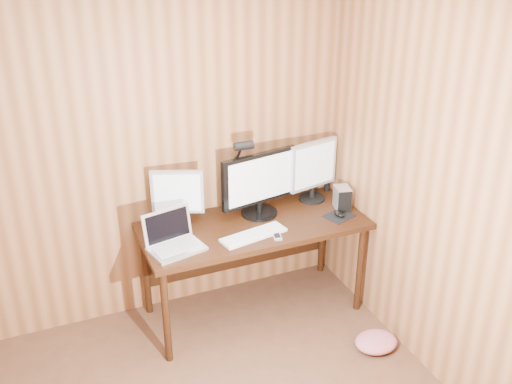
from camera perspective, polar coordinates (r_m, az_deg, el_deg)
room_shell at (r=2.25m, az=-6.45°, el=-14.51°), size 4.00×4.00×4.00m
desk at (r=4.18m, az=-0.65°, el=-4.21°), size 1.60×0.70×0.75m
monitor_center at (r=4.09m, az=0.34°, el=0.90°), size 0.61×0.27×0.48m
monitor_left at (r=3.99m, az=-7.84°, el=-0.43°), size 0.35×0.17×0.41m
monitor_right at (r=4.33m, az=5.74°, el=2.32°), size 0.42×0.20×0.48m
laptop at (r=3.79m, az=-8.32°, el=-4.67°), size 0.39×0.33×0.25m
keyboard at (r=3.90m, az=-0.24°, el=-4.31°), size 0.49×0.23×0.02m
mousepad at (r=4.21m, az=8.32°, el=-2.39°), size 0.24×0.22×0.00m
mouse at (r=4.20m, az=8.34°, el=-2.14°), size 0.08×0.12×0.04m
hard_drive at (r=4.29m, az=8.62°, el=-0.60°), size 0.14×0.18×0.17m
phone at (r=3.89m, az=2.11°, el=-4.45°), size 0.07×0.11×0.01m
speaker at (r=4.58m, az=7.11°, el=0.77°), size 0.04×0.04×0.11m
desk_lamp at (r=4.10m, az=-1.55°, el=2.84°), size 0.14×0.20×0.60m
fabric_pile at (r=4.18m, az=11.92°, el=-14.46°), size 0.34×0.29×0.10m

